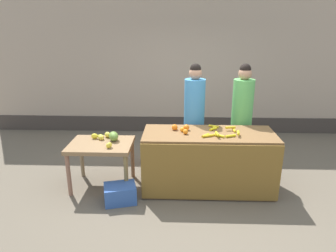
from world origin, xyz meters
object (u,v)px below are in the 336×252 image
(vendor_woman_blue_shirt, at_px, (194,119))
(produce_sack, at_px, (154,149))
(produce_crate, at_px, (120,194))
(vendor_woman_green_shirt, at_px, (241,119))

(vendor_woman_blue_shirt, xyz_separation_m, produce_sack, (-0.71, 0.26, -0.66))
(vendor_woman_blue_shirt, height_order, produce_crate, vendor_woman_blue_shirt)
(vendor_woman_green_shirt, bearing_deg, produce_crate, -149.54)
(vendor_woman_green_shirt, relative_size, produce_sack, 3.48)
(produce_crate, height_order, produce_sack, produce_sack)
(produce_sack, bearing_deg, vendor_woman_blue_shirt, -20.28)
(produce_sack, bearing_deg, vendor_woman_green_shirt, -9.76)
(vendor_woman_blue_shirt, relative_size, produce_sack, 3.48)
(produce_sack, bearing_deg, produce_crate, -105.24)
(vendor_woman_green_shirt, bearing_deg, vendor_woman_blue_shirt, -179.66)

